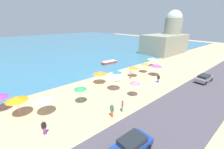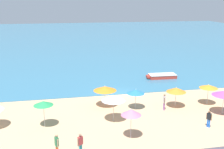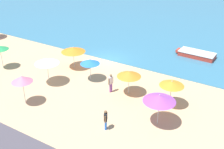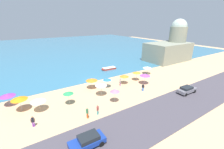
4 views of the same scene
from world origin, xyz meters
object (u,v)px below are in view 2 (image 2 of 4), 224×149
Objects in this scene: beach_umbrella_3 at (224,93)px; bather_2 at (57,144)px; beach_umbrella_8 at (105,88)px; bather_1 at (164,101)px; bather_3 at (209,118)px; beach_umbrella_7 at (113,98)px; beach_umbrella_2 at (43,103)px; beach_umbrella_4 at (176,90)px; bather_0 at (80,143)px; beach_umbrella_11 at (131,112)px; beach_umbrella_1 at (136,92)px; skiff_nearshore at (162,76)px; beach_umbrella_9 at (209,86)px.

bather_2 is (-16.65, -4.89, -1.22)m from beach_umbrella_3.
beach_umbrella_8 is 6.46m from bather_1.
bather_1 is 5.33m from bather_3.
beach_umbrella_3 is at bearing 16.38° from bather_2.
beach_umbrella_3 is at bearing 40.39° from bather_3.
beach_umbrella_7 is 6.23m from bather_1.
beach_umbrella_2 is 1.00× the size of beach_umbrella_3.
beach_umbrella_3 is 0.97× the size of beach_umbrella_7.
beach_umbrella_4 is at bearing 16.85° from beach_umbrella_7.
bather_3 is at bearing 11.33° from bather_0.
beach_umbrella_11 is 1.52× the size of bather_1.
beach_umbrella_7 is 6.68m from bather_0.
beach_umbrella_4 reaches higher than beach_umbrella_1.
beach_umbrella_3 is 6.00m from bather_1.
beach_umbrella_2 is 21.43m from skiff_nearshore.
bather_1 is at bearing 32.31° from bather_2.
skiff_nearshore is at bearing 83.71° from bather_3.
beach_umbrella_11 is at bearing -26.97° from beach_umbrella_2.
beach_umbrella_3 is at bearing -34.77° from beach_umbrella_4.
skiff_nearshore is (4.28, 11.75, -0.65)m from bather_1.
beach_umbrella_1 is 11.60m from bather_2.
beach_umbrella_11 is at bearing 15.64° from bather_2.
bather_1 is (9.47, 7.12, 0.03)m from bather_0.
bather_1 is (5.84, 1.69, -1.35)m from beach_umbrella_7.
beach_umbrella_2 is at bearing -147.73° from beach_umbrella_8.
bather_0 is at bearing -110.49° from beach_umbrella_8.
beach_umbrella_9 is 0.53× the size of skiff_nearshore.
beach_umbrella_3 is 1.40× the size of bather_2.
bather_0 is 12.17m from bather_3.
beach_umbrella_8 is 1.42× the size of bather_1.
beach_umbrella_8 is (6.34, 4.00, -0.26)m from beach_umbrella_2.
beach_umbrella_9 is (3.83, 0.07, 0.12)m from beach_umbrella_4.
bather_2 is at bearing 178.99° from bather_0.
bather_0 is at bearing -126.07° from skiff_nearshore.
bather_2 is 1.13× the size of bather_3.
beach_umbrella_8 is 1.06× the size of beach_umbrella_9.
beach_umbrella_3 is at bearing -1.58° from beach_umbrella_2.
bather_3 is at bearing -46.67° from beach_umbrella_1.
skiff_nearshore is (15.48, 18.84, -0.69)m from bather_2.
bather_3 is at bearing -139.61° from beach_umbrella_3.
beach_umbrella_7 is 1.56× the size of bather_0.
bather_1 is at bearing -160.48° from beach_umbrella_4.
beach_umbrella_4 is 7.69m from beach_umbrella_7.
beach_umbrella_9 reaches higher than beach_umbrella_1.
beach_umbrella_11 is 7.52m from bather_1.
bather_3 is (0.95, -5.26, -1.08)m from beach_umbrella_4.
bather_2 is (-5.26, -9.39, -1.01)m from beach_umbrella_8.
beach_umbrella_1 is 1.27× the size of bather_1.
beach_umbrella_11 is (0.87, -7.67, 0.30)m from beach_umbrella_8.
beach_umbrella_3 is 12.25m from beach_umbrella_8.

